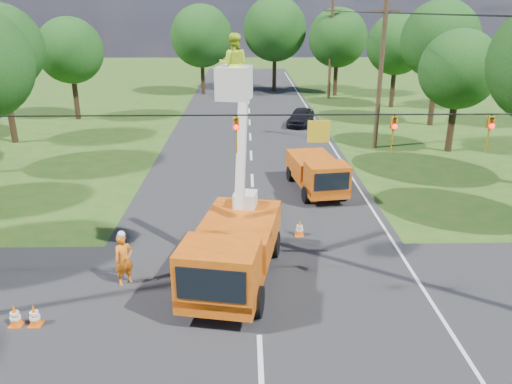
{
  "coord_description": "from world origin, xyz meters",
  "views": [
    {
      "loc": [
        -0.36,
        -11.0,
        8.92
      ],
      "look_at": [
        0.02,
        6.19,
        2.6
      ],
      "focal_mm": 35.0,
      "sensor_mm": 36.0,
      "label": 1
    }
  ],
  "objects_px": {
    "traffic_cone_4": "(34,315)",
    "tree_right_c": "(459,70)",
    "traffic_cone_5": "(15,316)",
    "traffic_cone_2": "(300,228)",
    "traffic_cone_3": "(313,195)",
    "pole_right_far": "(331,49)",
    "tree_left_f": "(70,51)",
    "bucket_truck": "(233,236)",
    "second_truck": "(317,173)",
    "distant_car": "(301,117)",
    "tree_far_c": "(338,38)",
    "tree_far_b": "(275,29)",
    "pole_right_mid": "(381,71)",
    "ground_worker": "(124,260)",
    "tree_right_d": "(440,40)",
    "traffic_cone_7": "(318,163)",
    "tree_far_a": "(201,36)",
    "tree_right_e": "(397,45)"
  },
  "relations": [
    {
      "from": "traffic_cone_4",
      "to": "tree_right_c",
      "type": "distance_m",
      "value": 28.09
    },
    {
      "from": "traffic_cone_5",
      "to": "traffic_cone_4",
      "type": "bearing_deg",
      "value": 0.4
    },
    {
      "from": "traffic_cone_2",
      "to": "traffic_cone_5",
      "type": "height_order",
      "value": "same"
    },
    {
      "from": "traffic_cone_3",
      "to": "traffic_cone_5",
      "type": "xyz_separation_m",
      "value": [
        -10.18,
        -10.02,
        0.0
      ]
    },
    {
      "from": "pole_right_far",
      "to": "tree_left_f",
      "type": "bearing_deg",
      "value": -156.77
    },
    {
      "from": "bucket_truck",
      "to": "traffic_cone_5",
      "type": "bearing_deg",
      "value": -148.67
    },
    {
      "from": "second_truck",
      "to": "distant_car",
      "type": "bearing_deg",
      "value": 78.63
    },
    {
      "from": "tree_far_c",
      "to": "tree_far_b",
      "type": "bearing_deg",
      "value": 155.22
    },
    {
      "from": "traffic_cone_3",
      "to": "tree_far_b",
      "type": "xyz_separation_m",
      "value": [
        0.07,
        35.21,
        6.45
      ]
    },
    {
      "from": "pole_right_mid",
      "to": "tree_left_f",
      "type": "bearing_deg",
      "value": 156.77
    },
    {
      "from": "ground_worker",
      "to": "tree_far_c",
      "type": "relative_size",
      "value": 0.2
    },
    {
      "from": "tree_right_d",
      "to": "tree_far_c",
      "type": "xyz_separation_m",
      "value": [
        -5.3,
        15.0,
        -0.62
      ]
    },
    {
      "from": "traffic_cone_3",
      "to": "ground_worker",
      "type": "bearing_deg",
      "value": -134.37
    },
    {
      "from": "traffic_cone_2",
      "to": "pole_right_far",
      "type": "distance_m",
      "value": 35.08
    },
    {
      "from": "traffic_cone_5",
      "to": "pole_right_mid",
      "type": "height_order",
      "value": "pole_right_mid"
    },
    {
      "from": "traffic_cone_2",
      "to": "tree_far_c",
      "type": "height_order",
      "value": "tree_far_c"
    },
    {
      "from": "traffic_cone_7",
      "to": "tree_far_b",
      "type": "xyz_separation_m",
      "value": [
        -0.95,
        29.86,
        6.45
      ]
    },
    {
      "from": "pole_right_mid",
      "to": "tree_right_c",
      "type": "height_order",
      "value": "pole_right_mid"
    },
    {
      "from": "bucket_truck",
      "to": "traffic_cone_4",
      "type": "xyz_separation_m",
      "value": [
        -5.89,
        -2.42,
        -1.4
      ]
    },
    {
      "from": "traffic_cone_2",
      "to": "tree_far_a",
      "type": "xyz_separation_m",
      "value": [
        -6.87,
        37.11,
        5.83
      ]
    },
    {
      "from": "tree_far_b",
      "to": "traffic_cone_5",
      "type": "bearing_deg",
      "value": -102.77
    },
    {
      "from": "distant_car",
      "to": "tree_far_b",
      "type": "bearing_deg",
      "value": 112.32
    },
    {
      "from": "tree_far_a",
      "to": "pole_right_mid",
      "type": "bearing_deg",
      "value": -59.59
    },
    {
      "from": "traffic_cone_5",
      "to": "tree_left_f",
      "type": "relative_size",
      "value": 0.08
    },
    {
      "from": "ground_worker",
      "to": "traffic_cone_3",
      "type": "bearing_deg",
      "value": 7.46
    },
    {
      "from": "tree_far_c",
      "to": "distant_car",
      "type": "bearing_deg",
      "value": -109.59
    },
    {
      "from": "bucket_truck",
      "to": "traffic_cone_3",
      "type": "relative_size",
      "value": 11.63
    },
    {
      "from": "tree_right_d",
      "to": "bucket_truck",
      "type": "bearing_deg",
      "value": -122.16
    },
    {
      "from": "second_truck",
      "to": "traffic_cone_5",
      "type": "xyz_separation_m",
      "value": [
        -10.55,
        -11.49,
        -0.68
      ]
    },
    {
      "from": "tree_right_d",
      "to": "tree_far_c",
      "type": "relative_size",
      "value": 1.06
    },
    {
      "from": "traffic_cone_3",
      "to": "tree_far_a",
      "type": "relative_size",
      "value": 0.07
    },
    {
      "from": "traffic_cone_5",
      "to": "tree_right_c",
      "type": "relative_size",
      "value": 0.09
    },
    {
      "from": "pole_right_far",
      "to": "tree_far_a",
      "type": "xyz_separation_m",
      "value": [
        -13.5,
        3.0,
        1.08
      ]
    },
    {
      "from": "traffic_cone_3",
      "to": "traffic_cone_4",
      "type": "distance_m",
      "value": 13.88
    },
    {
      "from": "tree_left_f",
      "to": "second_truck",
      "type": "bearing_deg",
      "value": -45.99
    },
    {
      "from": "tree_far_a",
      "to": "tree_right_e",
      "type": "bearing_deg",
      "value": -23.05
    },
    {
      "from": "tree_left_f",
      "to": "tree_right_e",
      "type": "relative_size",
      "value": 0.97
    },
    {
      "from": "tree_right_c",
      "to": "tree_far_c",
      "type": "height_order",
      "value": "tree_far_c"
    },
    {
      "from": "distant_car",
      "to": "tree_right_c",
      "type": "relative_size",
      "value": 0.53
    },
    {
      "from": "ground_worker",
      "to": "traffic_cone_7",
      "type": "relative_size",
      "value": 2.6
    },
    {
      "from": "distant_car",
      "to": "tree_right_d",
      "type": "height_order",
      "value": "tree_right_d"
    },
    {
      "from": "traffic_cone_4",
      "to": "tree_right_c",
      "type": "height_order",
      "value": "tree_right_c"
    },
    {
      "from": "traffic_cone_5",
      "to": "pole_right_far",
      "type": "relative_size",
      "value": 0.07
    },
    {
      "from": "ground_worker",
      "to": "tree_far_a",
      "type": "height_order",
      "value": "tree_far_a"
    },
    {
      "from": "traffic_cone_3",
      "to": "tree_right_c",
      "type": "relative_size",
      "value": 0.09
    },
    {
      "from": "traffic_cone_5",
      "to": "tree_left_f",
      "type": "bearing_deg",
      "value": 104.02
    },
    {
      "from": "pole_right_mid",
      "to": "pole_right_far",
      "type": "bearing_deg",
      "value": 90.0
    },
    {
      "from": "second_truck",
      "to": "tree_far_a",
      "type": "distance_m",
      "value": 33.21
    },
    {
      "from": "pole_right_mid",
      "to": "traffic_cone_3",
      "type": "bearing_deg",
      "value": -118.62
    },
    {
      "from": "bucket_truck",
      "to": "tree_left_f",
      "type": "distance_m",
      "value": 31.37
    }
  ]
}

